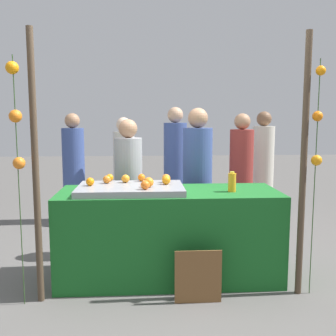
{
  "coord_description": "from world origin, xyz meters",
  "views": [
    {
      "loc": [
        -0.24,
        -3.7,
        1.57
      ],
      "look_at": [
        0.0,
        0.15,
        1.06
      ],
      "focal_mm": 42.19,
      "sensor_mm": 36.0,
      "label": 1
    }
  ],
  "objects_px": {
    "juice_bottle": "(232,182)",
    "vendor_right": "(197,186)",
    "chalkboard_sign": "(198,277)",
    "vendor_left": "(129,193)",
    "orange_0": "(149,182)",
    "orange_1": "(107,179)",
    "stall_counter": "(169,234)"
  },
  "relations": [
    {
      "from": "chalkboard_sign",
      "to": "stall_counter",
      "type": "bearing_deg",
      "value": 111.05
    },
    {
      "from": "orange_0",
      "to": "orange_1",
      "type": "xyz_separation_m",
      "value": [
        -0.4,
        0.24,
        -0.01
      ]
    },
    {
      "from": "stall_counter",
      "to": "orange_1",
      "type": "height_order",
      "value": "orange_1"
    },
    {
      "from": "orange_0",
      "to": "vendor_right",
      "type": "height_order",
      "value": "vendor_right"
    },
    {
      "from": "orange_1",
      "to": "stall_counter",
      "type": "bearing_deg",
      "value": -10.58
    },
    {
      "from": "juice_bottle",
      "to": "vendor_right",
      "type": "relative_size",
      "value": 0.12
    },
    {
      "from": "vendor_left",
      "to": "vendor_right",
      "type": "distance_m",
      "value": 0.78
    },
    {
      "from": "orange_1",
      "to": "juice_bottle",
      "type": "relative_size",
      "value": 0.4
    },
    {
      "from": "orange_1",
      "to": "chalkboard_sign",
      "type": "relative_size",
      "value": 0.16
    },
    {
      "from": "stall_counter",
      "to": "orange_0",
      "type": "height_order",
      "value": "orange_0"
    },
    {
      "from": "juice_bottle",
      "to": "vendor_right",
      "type": "bearing_deg",
      "value": 105.4
    },
    {
      "from": "juice_bottle",
      "to": "vendor_right",
      "type": "height_order",
      "value": "vendor_right"
    },
    {
      "from": "stall_counter",
      "to": "orange_1",
      "type": "relative_size",
      "value": 27.5
    },
    {
      "from": "stall_counter",
      "to": "juice_bottle",
      "type": "bearing_deg",
      "value": -7.67
    },
    {
      "from": "orange_0",
      "to": "vendor_left",
      "type": "xyz_separation_m",
      "value": [
        -0.21,
        0.81,
        -0.25
      ]
    },
    {
      "from": "stall_counter",
      "to": "juice_bottle",
      "type": "distance_m",
      "value": 0.79
    },
    {
      "from": "juice_bottle",
      "to": "chalkboard_sign",
      "type": "xyz_separation_m",
      "value": [
        -0.38,
        -0.47,
        -0.73
      ]
    },
    {
      "from": "chalkboard_sign",
      "to": "vendor_right",
      "type": "relative_size",
      "value": 0.28
    },
    {
      "from": "juice_bottle",
      "to": "vendor_right",
      "type": "xyz_separation_m",
      "value": [
        -0.22,
        0.79,
        -0.18
      ]
    },
    {
      "from": "chalkboard_sign",
      "to": "vendor_left",
      "type": "xyz_separation_m",
      "value": [
        -0.62,
        1.23,
        0.49
      ]
    },
    {
      "from": "stall_counter",
      "to": "chalkboard_sign",
      "type": "bearing_deg",
      "value": -68.95
    },
    {
      "from": "orange_1",
      "to": "juice_bottle",
      "type": "height_order",
      "value": "juice_bottle"
    },
    {
      "from": "orange_1",
      "to": "vendor_left",
      "type": "height_order",
      "value": "vendor_left"
    },
    {
      "from": "orange_0",
      "to": "chalkboard_sign",
      "type": "distance_m",
      "value": 0.95
    },
    {
      "from": "orange_0",
      "to": "vendor_right",
      "type": "bearing_deg",
      "value": 56.0
    },
    {
      "from": "orange_0",
      "to": "juice_bottle",
      "type": "relative_size",
      "value": 0.48
    },
    {
      "from": "juice_bottle",
      "to": "vendor_right",
      "type": "distance_m",
      "value": 0.84
    },
    {
      "from": "vendor_left",
      "to": "chalkboard_sign",
      "type": "bearing_deg",
      "value": -63.25
    },
    {
      "from": "stall_counter",
      "to": "orange_0",
      "type": "bearing_deg",
      "value": -147.6
    },
    {
      "from": "juice_bottle",
      "to": "vendor_left",
      "type": "distance_m",
      "value": 1.28
    },
    {
      "from": "orange_0",
      "to": "juice_bottle",
      "type": "distance_m",
      "value": 0.79
    },
    {
      "from": "vendor_left",
      "to": "juice_bottle",
      "type": "bearing_deg",
      "value": -37.35
    }
  ]
}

